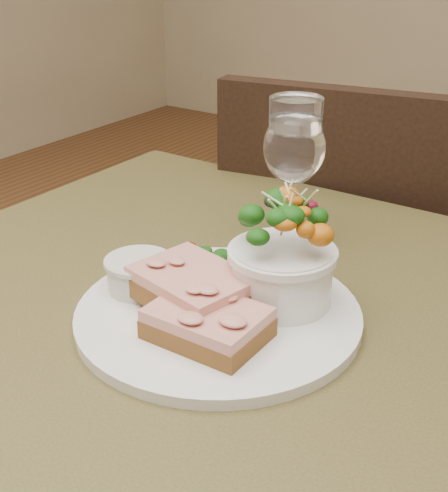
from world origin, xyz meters
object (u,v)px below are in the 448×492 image
Objects in this scene: cafe_table at (204,386)px; salad_bowl at (283,250)px; dinner_plate at (218,314)px; sandwich_back at (193,286)px; sandwich_front at (208,323)px; ramekin at (139,272)px; wine_glass at (294,151)px; chair_far at (349,365)px.

salad_bowl is (0.07, 0.04, 0.17)m from cafe_table.
cafe_table is 2.70× the size of dinner_plate.
salad_bowl is at bearing 54.82° from sandwich_back.
dinner_plate is 2.71× the size of sandwich_front.
ramekin is at bearing -164.08° from cafe_table.
wine_glass reaches higher than sandwich_front.
cafe_table is at bearing 108.97° from sandwich_back.
chair_far is at bearing 90.27° from ramekin.
sandwich_back is at bearing 139.94° from sandwich_front.
salad_bowl is at bearing 49.90° from dinner_plate.
chair_far is 6.58× the size of sandwich_back.
cafe_table is at bearing 86.35° from chair_far.
ramekin is at bearing -107.12° from wine_glass.
chair_far is 5.14× the size of wine_glass.
dinner_plate is 0.10m from ramekin.
wine_glass is (0.07, 0.22, 0.09)m from ramekin.
dinner_plate is 0.09m from salad_bowl.
sandwich_front is (0.02, -0.05, 0.02)m from dinner_plate.
sandwich_back reaches higher than sandwich_front.
sandwich_front is 0.06m from sandwich_back.
cafe_table is 0.70m from chair_far.
sandwich_back is at bearing -156.52° from dinner_plate.
cafe_table is at bearing -147.71° from salad_bowl.
wine_glass is (-0.05, 0.25, 0.10)m from sandwich_front.
dinner_plate is at bearing -17.08° from cafe_table.
sandwich_front is (0.05, -0.06, 0.13)m from cafe_table.
sandwich_front is 0.12m from ramekin.
wine_glass is (0.07, -0.41, 0.58)m from chair_far.
sandwich_front is at bearing -49.73° from cafe_table.
sandwich_front is 0.11m from salad_bowl.
chair_far is 13.08× the size of ramekin.
cafe_table is at bearing 129.86° from sandwich_front.
sandwich_front is at bearing -103.04° from salad_bowl.
salad_bowl is 0.73× the size of wine_glass.
dinner_plate is at bearing -130.10° from salad_bowl.
dinner_plate is 2.17× the size of sandwich_back.
wine_glass is (-0.07, 0.15, 0.05)m from salad_bowl.
dinner_plate is at bearing 113.39° from sandwich_front.
wine_glass is (-0.03, 0.20, 0.12)m from dinner_plate.
sandwich_back is 0.07m from ramekin.
chair_far is at bearing 96.91° from cafe_table.
sandwich_front is 1.59× the size of ramekin.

